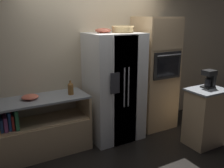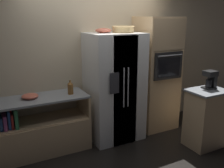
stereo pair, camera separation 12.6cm
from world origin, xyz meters
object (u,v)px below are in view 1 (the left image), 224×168
Objects in this scene: refrigerator at (114,87)px; wall_oven at (155,74)px; coffee_maker at (210,78)px; wicker_basket at (123,29)px; mixing_bowl at (30,97)px; fruit_bowl at (103,30)px; bottle_tall at (71,88)px.

wall_oven is (0.89, 0.04, 0.13)m from refrigerator.
refrigerator is 6.30× the size of coffee_maker.
wicker_basket reaches higher than mixing_bowl.
fruit_bowl is at bearing 167.74° from wicker_basket.
wall_oven is 2.25m from mixing_bowl.
wicker_basket is 0.33m from fruit_bowl.
refrigerator is at bearing 143.93° from coffee_maker.
mixing_bowl is at bearing 178.76° from fruit_bowl.
bottle_tall is at bearing 155.04° from coffee_maker.
wicker_basket reaches higher than bottle_tall.
fruit_bowl is (-0.16, 0.07, 0.94)m from refrigerator.
wicker_basket is at bearing 140.03° from coffee_maker.
wall_oven is 5.65× the size of wicker_basket.
wall_oven is 1.01m from coffee_maker.
wall_oven is 1.65m from bottle_tall.
coffee_maker is (0.35, -0.94, 0.07)m from wall_oven.
fruit_bowl is at bearing 4.34° from bottle_tall.
bottle_tall is 0.77× the size of coffee_maker.
bottle_tall is at bearing 177.77° from refrigerator.
wicker_basket is 1.78m from mixing_bowl.
wall_oven is at bearing 2.85° from wicker_basket.
coffee_maker is (1.08, -0.90, -0.75)m from wicker_basket.
refrigerator is 0.88× the size of wall_oven.
refrigerator reaches higher than mixing_bowl.
mixing_bowl is (-1.36, 0.10, 0.02)m from refrigerator.
mixing_bowl is (-1.19, 0.03, -0.92)m from fruit_bowl.
wicker_basket is at bearing 1.91° from refrigerator.
wicker_basket is 1.60m from coffee_maker.
fruit_bowl reaches higher than bottle_tall.
fruit_bowl is 1.06× the size of mixing_bowl.
fruit_bowl reaches higher than mixing_bowl.
mixing_bowl is (-1.52, 0.10, -0.94)m from wicker_basket.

